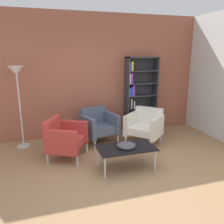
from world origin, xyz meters
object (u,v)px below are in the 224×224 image
Objects in this scene: armchair_corner_red at (64,137)px; floor_lamp_torchiere at (17,80)px; coffee_table_low at (126,149)px; armchair_spare_guest at (98,125)px; bookshelf_tall at (138,96)px; armchair_by_bookshelf at (145,125)px; decorative_bowl at (126,145)px.

armchair_corner_red is 1.55m from floor_lamp_torchiere.
armchair_spare_guest is (-0.17, 1.35, 0.05)m from coffee_table_low.
bookshelf_tall reaches higher than armchair_by_bookshelf.
bookshelf_tall is 1.09× the size of floor_lamp_torchiere.
coffee_table_low is 1.05× the size of armchair_by_bookshelf.
armchair_by_bookshelf is at bearing 50.51° from coffee_table_low.
armchair_by_bookshelf is at bearing -12.49° from floor_lamp_torchiere.
floor_lamp_torchiere reaches higher than armchair_by_bookshelf.
armchair_corner_red is at bearing 142.09° from decorative_bowl.
armchair_corner_red is at bearing -152.66° from bookshelf_tall.
floor_lamp_torchiere is (-2.79, -0.21, 0.51)m from bookshelf_tall.
armchair_by_bookshelf is (-0.16, -0.79, -0.52)m from bookshelf_tall.
armchair_spare_guest is at bearing -8.08° from floor_lamp_torchiere.
decorative_bowl reaches higher than coffee_table_low.
bookshelf_tall is at bearing 126.16° from armchair_by_bookshelf.
bookshelf_tall is 1.35m from armchair_spare_guest.
armchair_corner_red is (-0.99, 0.77, -0.02)m from decorative_bowl.
armchair_corner_red reaches higher than coffee_table_low.
bookshelf_tall is 2.05× the size of armchair_corner_red.
armchair_spare_guest is (-1.16, -0.44, -0.52)m from bookshelf_tall.
bookshelf_tall reaches higher than decorative_bowl.
coffee_table_low is at bearing -100.33° from armchair_corner_red.
bookshelf_tall reaches higher than coffee_table_low.
armchair_by_bookshelf is (1.00, -0.35, 0.00)m from armchair_spare_guest.
floor_lamp_torchiere is (-0.81, 0.81, 1.03)m from armchair_corner_red.
decorative_bowl is 0.18× the size of floor_lamp_torchiere.
armchair_spare_guest is 0.92× the size of armchair_by_bookshelf.
armchair_spare_guest is (0.82, 0.58, 0.00)m from armchair_corner_red.
decorative_bowl is at bearing -90.00° from coffee_table_low.
armchair_corner_red is at bearing -45.01° from floor_lamp_torchiere.
bookshelf_tall is 2.12m from coffee_table_low.
decorative_bowl is 2.60m from floor_lamp_torchiere.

